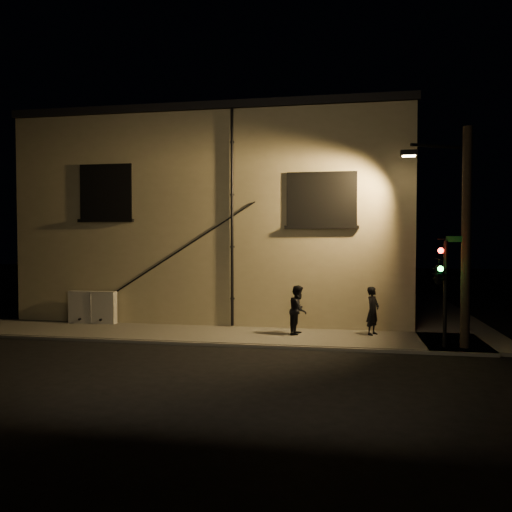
% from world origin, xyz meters
% --- Properties ---
extents(ground, '(90.00, 90.00, 0.00)m').
position_xyz_m(ground, '(0.00, 0.00, 0.00)').
color(ground, black).
extents(sidewalk, '(21.00, 16.00, 0.12)m').
position_xyz_m(sidewalk, '(1.22, 4.39, 0.06)').
color(sidewalk, '#56554E').
rests_on(sidewalk, ground).
extents(building, '(16.20, 12.23, 8.80)m').
position_xyz_m(building, '(-3.00, 8.99, 4.40)').
color(building, tan).
rests_on(building, ground).
extents(utility_cabinet, '(1.96, 0.33, 1.29)m').
position_xyz_m(utility_cabinet, '(-7.49, 2.70, 0.76)').
color(utility_cabinet, '#B2B0A9').
rests_on(utility_cabinet, sidewalk).
extents(pedestrian_a, '(0.66, 0.74, 1.70)m').
position_xyz_m(pedestrian_a, '(3.45, 2.19, 0.97)').
color(pedestrian_a, black).
rests_on(pedestrian_a, sidewalk).
extents(pedestrian_b, '(0.78, 0.93, 1.74)m').
position_xyz_m(pedestrian_b, '(0.85, 1.83, 0.99)').
color(pedestrian_b, black).
rests_on(pedestrian_b, sidewalk).
extents(traffic_signal, '(1.17, 2.02, 3.47)m').
position_xyz_m(traffic_signal, '(5.34, 0.39, 2.46)').
color(traffic_signal, black).
rests_on(traffic_signal, sidewalk).
extents(streetlamp_pole, '(2.02, 1.39, 6.97)m').
position_xyz_m(streetlamp_pole, '(6.05, 0.63, 3.72)').
color(streetlamp_pole, black).
rests_on(streetlamp_pole, ground).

